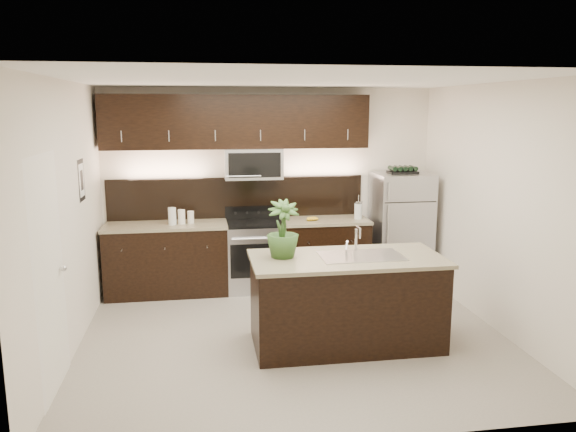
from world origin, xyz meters
name	(u,v)px	position (x,y,z in m)	size (l,w,h in m)	color
ground	(294,336)	(0.00, 0.00, 0.00)	(4.50, 4.50, 0.00)	gray
room_walls	(284,181)	(-0.11, -0.04, 1.70)	(4.52, 4.02, 2.71)	silver
counter_run	(240,256)	(-0.46, 1.69, 0.47)	(3.51, 0.65, 0.94)	black
upper_fixtures	(239,130)	(-0.43, 1.84, 2.14)	(3.49, 0.40, 1.66)	black
island	(346,301)	(0.50, -0.27, 0.47)	(1.96, 0.96, 0.94)	black
sink_faucet	(361,254)	(0.65, -0.26, 0.96)	(0.84, 0.50, 0.28)	silver
refrigerator	(400,229)	(1.77, 1.63, 0.78)	(0.75, 0.68, 1.55)	#B2B2B7
wine_rack	(403,170)	(1.77, 1.63, 1.60)	(0.38, 0.24, 0.09)	black
plant	(283,229)	(-0.15, -0.18, 1.23)	(0.33, 0.33, 0.58)	#2D5020
canisters	(179,217)	(-1.24, 1.66, 1.04)	(0.33, 0.16, 0.22)	silver
french_press	(358,210)	(1.16, 1.64, 1.06)	(0.11, 0.11, 0.32)	silver
bananas	(308,219)	(0.47, 1.61, 0.97)	(0.17, 0.13, 0.05)	gold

